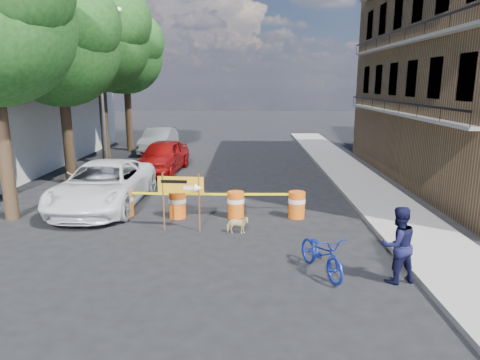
{
  "coord_description": "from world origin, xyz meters",
  "views": [
    {
      "loc": [
        1.07,
        -11.65,
        4.46
      ],
      "look_at": [
        0.86,
        2.29,
        1.3
      ],
      "focal_mm": 32.0,
      "sensor_mm": 36.0,
      "label": 1
    }
  ],
  "objects_px": {
    "barrel_far_left": "(125,202)",
    "barrel_mid_right": "(236,204)",
    "barrel_far_right": "(297,204)",
    "sedan_silver": "(159,140)",
    "bicycle": "(322,235)",
    "barrel_mid_left": "(178,204)",
    "pedestrian": "(398,245)",
    "detour_sign": "(187,189)",
    "sedan_red": "(163,156)",
    "dog": "(237,225)",
    "suv_white": "(104,185)"
  },
  "relations": [
    {
      "from": "barrel_mid_left",
      "to": "barrel_far_right",
      "type": "distance_m",
      "value": 4.03
    },
    {
      "from": "detour_sign",
      "to": "bicycle",
      "type": "height_order",
      "value": "bicycle"
    },
    {
      "from": "pedestrian",
      "to": "bicycle",
      "type": "xyz_separation_m",
      "value": [
        -1.62,
        0.43,
        0.06
      ]
    },
    {
      "from": "barrel_far_left",
      "to": "detour_sign",
      "type": "bearing_deg",
      "value": -33.08
    },
    {
      "from": "dog",
      "to": "suv_white",
      "type": "bearing_deg",
      "value": 64.35
    },
    {
      "from": "barrel_mid_right",
      "to": "bicycle",
      "type": "xyz_separation_m",
      "value": [
        2.15,
        -4.31,
        0.49
      ]
    },
    {
      "from": "barrel_far_left",
      "to": "barrel_mid_right",
      "type": "relative_size",
      "value": 1.0
    },
    {
      "from": "pedestrian",
      "to": "suv_white",
      "type": "height_order",
      "value": "pedestrian"
    },
    {
      "from": "barrel_far_left",
      "to": "suv_white",
      "type": "bearing_deg",
      "value": 134.38
    },
    {
      "from": "barrel_far_left",
      "to": "sedan_silver",
      "type": "distance_m",
      "value": 13.86
    },
    {
      "from": "barrel_far_left",
      "to": "barrel_mid_left",
      "type": "bearing_deg",
      "value": -5.82
    },
    {
      "from": "pedestrian",
      "to": "sedan_red",
      "type": "bearing_deg",
      "value": -73.3
    },
    {
      "from": "detour_sign",
      "to": "barrel_mid_right",
      "type": "bearing_deg",
      "value": 47.65
    },
    {
      "from": "barrel_far_left",
      "to": "sedan_silver",
      "type": "relative_size",
      "value": 0.18
    },
    {
      "from": "barrel_mid_left",
      "to": "detour_sign",
      "type": "bearing_deg",
      "value": -69.0
    },
    {
      "from": "detour_sign",
      "to": "dog",
      "type": "height_order",
      "value": "detour_sign"
    },
    {
      "from": "pedestrian",
      "to": "bicycle",
      "type": "relative_size",
      "value": 0.94
    },
    {
      "from": "barrel_mid_left",
      "to": "pedestrian",
      "type": "bearing_deg",
      "value": -39.38
    },
    {
      "from": "barrel_mid_left",
      "to": "sedan_red",
      "type": "distance_m",
      "value": 7.94
    },
    {
      "from": "barrel_far_left",
      "to": "pedestrian",
      "type": "xyz_separation_m",
      "value": [
        7.59,
        -4.91,
        0.43
      ]
    },
    {
      "from": "bicycle",
      "to": "dog",
      "type": "bearing_deg",
      "value": 107.37
    },
    {
      "from": "barrel_mid_left",
      "to": "sedan_silver",
      "type": "height_order",
      "value": "sedan_silver"
    },
    {
      "from": "barrel_far_right",
      "to": "sedan_silver",
      "type": "bearing_deg",
      "value": 118.17
    },
    {
      "from": "barrel_far_right",
      "to": "suv_white",
      "type": "bearing_deg",
      "value": 169.96
    },
    {
      "from": "barrel_far_right",
      "to": "suv_white",
      "type": "height_order",
      "value": "suv_white"
    },
    {
      "from": "barrel_mid_right",
      "to": "bicycle",
      "type": "bearing_deg",
      "value": -63.44
    },
    {
      "from": "dog",
      "to": "sedan_red",
      "type": "xyz_separation_m",
      "value": [
        -4.02,
        9.27,
        0.53
      ]
    },
    {
      "from": "sedan_silver",
      "to": "detour_sign",
      "type": "bearing_deg",
      "value": -73.73
    },
    {
      "from": "barrel_far_left",
      "to": "suv_white",
      "type": "height_order",
      "value": "suv_white"
    },
    {
      "from": "barrel_far_left",
      "to": "detour_sign",
      "type": "xyz_separation_m",
      "value": [
        2.36,
        -1.53,
        0.86
      ]
    },
    {
      "from": "bicycle",
      "to": "sedan_silver",
      "type": "bearing_deg",
      "value": 92.4
    },
    {
      "from": "barrel_mid_right",
      "to": "dog",
      "type": "height_order",
      "value": "barrel_mid_right"
    },
    {
      "from": "barrel_far_right",
      "to": "detour_sign",
      "type": "xyz_separation_m",
      "value": [
        -3.51,
        -1.4,
        0.86
      ]
    },
    {
      "from": "barrel_mid_left",
      "to": "bicycle",
      "type": "height_order",
      "value": "bicycle"
    },
    {
      "from": "sedan_silver",
      "to": "sedan_red",
      "type": "bearing_deg",
      "value": -75.1
    },
    {
      "from": "barrel_far_left",
      "to": "sedan_red",
      "type": "relative_size",
      "value": 0.19
    },
    {
      "from": "dog",
      "to": "sedan_red",
      "type": "distance_m",
      "value": 10.12
    },
    {
      "from": "barrel_far_right",
      "to": "barrel_mid_right",
      "type": "bearing_deg",
      "value": -179.13
    },
    {
      "from": "pedestrian",
      "to": "sedan_red",
      "type": "height_order",
      "value": "pedestrian"
    },
    {
      "from": "pedestrian",
      "to": "detour_sign",
      "type": "bearing_deg",
      "value": -47.98
    },
    {
      "from": "barrel_far_right",
      "to": "sedan_red",
      "type": "distance_m",
      "value": 9.71
    },
    {
      "from": "barrel_far_left",
      "to": "barrel_mid_right",
      "type": "distance_m",
      "value": 3.81
    },
    {
      "from": "barrel_far_left",
      "to": "suv_white",
      "type": "xyz_separation_m",
      "value": [
        -1.07,
        1.1,
        0.35
      ]
    },
    {
      "from": "barrel_far_left",
      "to": "barrel_far_right",
      "type": "distance_m",
      "value": 5.87
    },
    {
      "from": "pedestrian",
      "to": "dog",
      "type": "xyz_separation_m",
      "value": [
        -3.69,
        3.14,
        -0.61
      ]
    },
    {
      "from": "barrel_far_left",
      "to": "detour_sign",
      "type": "height_order",
      "value": "detour_sign"
    },
    {
      "from": "dog",
      "to": "suv_white",
      "type": "xyz_separation_m",
      "value": [
        -4.97,
        2.86,
        0.54
      ]
    },
    {
      "from": "barrel_far_right",
      "to": "dog",
      "type": "distance_m",
      "value": 2.57
    },
    {
      "from": "sedan_red",
      "to": "suv_white",
      "type": "bearing_deg",
      "value": -92.49
    },
    {
      "from": "dog",
      "to": "detour_sign",
      "type": "bearing_deg",
      "value": 85.68
    }
  ]
}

